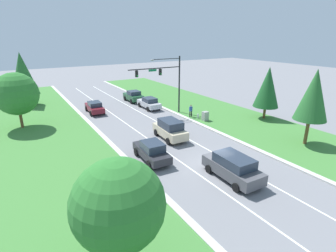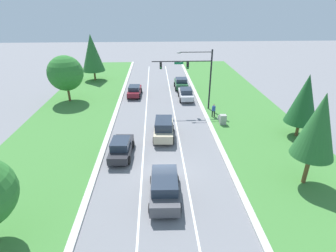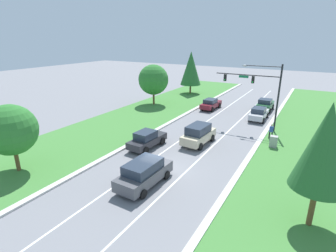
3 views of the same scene
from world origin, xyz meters
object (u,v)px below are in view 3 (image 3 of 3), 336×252
graphite_suv (144,173)px  conifer_far_right_tree (325,147)px  pedestrian (271,131)px  conifer_mid_left_tree (191,68)px  utility_cabinet (273,142)px  forest_sedan (265,105)px  champagne_suv (198,134)px  silver_sedan (259,113)px  traffic_signal_mast (260,86)px  oak_near_left_tree (153,80)px  charcoal_sedan (147,139)px  oak_far_left_tree (11,130)px  burgundy_sedan (211,104)px  fire_hydrant (273,140)px

graphite_suv → conifer_far_right_tree: size_ratio=0.67×
pedestrian → conifer_mid_left_tree: conifer_mid_left_tree is taller
utility_cabinet → conifer_far_right_tree: 12.39m
forest_sedan → champagne_suv: (-3.42, -16.89, 0.14)m
silver_sedan → graphite_suv: (-3.86, -21.02, 0.14)m
traffic_signal_mast → oak_near_left_tree: bearing=166.8°
silver_sedan → charcoal_sedan: charcoal_sedan is taller
oak_near_left_tree → conifer_mid_left_tree: conifer_mid_left_tree is taller
traffic_signal_mast → pedestrian: (2.20, -2.69, -4.19)m
charcoal_sedan → traffic_signal_mast: bearing=57.4°
silver_sedan → oak_near_left_tree: size_ratio=0.71×
forest_sedan → oak_far_left_tree: size_ratio=0.75×
silver_sedan → oak_far_left_tree: 28.30m
traffic_signal_mast → pedestrian: size_ratio=4.55×
traffic_signal_mast → oak_far_left_tree: traffic_signal_mast is taller
conifer_far_right_tree → oak_far_left_tree: conifer_far_right_tree is taller
forest_sedan → pedestrian: forest_sedan is taller
graphite_suv → burgundy_sedan: size_ratio=1.08×
utility_cabinet → conifer_far_right_tree: (3.74, -10.98, 4.36)m
utility_cabinet → conifer_mid_left_tree: bearing=133.0°
conifer_far_right_tree → graphite_suv: bearing=-174.3°
champagne_suv → conifer_mid_left_tree: size_ratio=0.58×
fire_hydrant → oak_near_left_tree: 21.45m
silver_sedan → graphite_suv: bearing=-100.2°
silver_sedan → forest_sedan: (-0.17, 5.19, 0.06)m
champagne_suv → conifer_mid_left_tree: 25.60m
graphite_suv → champagne_suv: bearing=90.0°
forest_sedan → oak_near_left_tree: bearing=-162.5°
graphite_suv → conifer_far_right_tree: conifer_far_right_tree is taller
fire_hydrant → conifer_far_right_tree: bearing=-72.1°
conifer_mid_left_tree → silver_sedan: bearing=-35.5°
burgundy_sedan → fire_hydrant: size_ratio=6.58×
forest_sedan → champagne_suv: 17.23m
burgundy_sedan → forest_sedan: bearing=26.6°
forest_sedan → traffic_signal_mast: bearing=-86.2°
burgundy_sedan → conifer_mid_left_tree: (-7.65, 8.90, 4.06)m
silver_sedan → fire_hydrant: 8.34m
champagne_suv → utility_cabinet: 7.42m
silver_sedan → champagne_suv: size_ratio=0.99×
champagne_suv → conifer_mid_left_tree: bearing=120.6°
charcoal_sedan → pedestrian: bearing=42.8°
silver_sedan → charcoal_sedan: 16.98m
fire_hydrant → oak_near_left_tree: bearing=158.6°
traffic_signal_mast → conifer_mid_left_tree: conifer_mid_left_tree is taller
champagne_suv → utility_cabinet: (6.88, 2.75, -0.43)m
champagne_suv → burgundy_sedan: bearing=109.4°
conifer_far_right_tree → burgundy_sedan: bearing=123.6°
conifer_far_right_tree → utility_cabinet: bearing=108.8°
silver_sedan → pedestrian: bearing=-68.2°
utility_cabinet → pedestrian: bearing=105.7°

